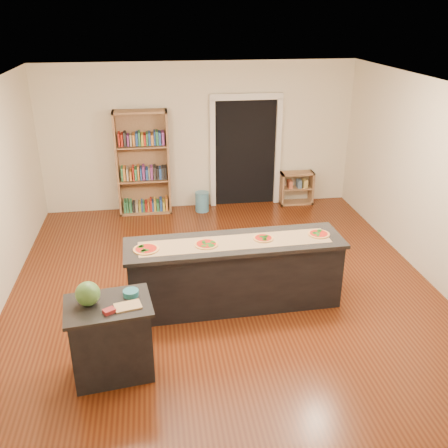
{
  "coord_description": "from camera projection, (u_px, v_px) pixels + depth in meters",
  "views": [
    {
      "loc": [
        -0.89,
        -5.91,
        3.7
      ],
      "look_at": [
        0.0,
        0.2,
        1.0
      ],
      "focal_mm": 40.0,
      "sensor_mm": 36.0,
      "label": 1
    }
  ],
  "objects": [
    {
      "name": "pizza_a",
      "position": [
        146.0,
        249.0,
        6.16
      ],
      "size": [
        0.31,
        0.31,
        0.02
      ],
      "color": "tan",
      "rests_on": "kitchen_island"
    },
    {
      "name": "room",
      "position": [
        226.0,
        202.0,
        6.4
      ],
      "size": [
        6.0,
        7.0,
        2.8
      ],
      "color": "beige",
      "rests_on": "ground"
    },
    {
      "name": "kitchen_island",
      "position": [
        235.0,
        273.0,
        6.58
      ],
      "size": [
        2.83,
        0.77,
        0.93
      ],
      "rotation": [
        0.0,
        0.0,
        0.03
      ],
      "color": "black",
      "rests_on": "ground"
    },
    {
      "name": "pizza_c",
      "position": [
        263.0,
        238.0,
        6.45
      ],
      "size": [
        0.26,
        0.26,
        0.02
      ],
      "color": "tan",
      "rests_on": "kitchen_island"
    },
    {
      "name": "cutting_board",
      "position": [
        128.0,
        306.0,
        5.1
      ],
      "size": [
        0.3,
        0.23,
        0.02
      ],
      "primitive_type": "cube",
      "rotation": [
        0.0,
        0.0,
        0.23
      ],
      "color": "tan",
      "rests_on": "side_counter"
    },
    {
      "name": "pizza_b",
      "position": [
        206.0,
        244.0,
        6.29
      ],
      "size": [
        0.31,
        0.31,
        0.02
      ],
      "color": "tan",
      "rests_on": "kitchen_island"
    },
    {
      "name": "package_teal",
      "position": [
        131.0,
        293.0,
        5.29
      ],
      "size": [
        0.17,
        0.17,
        0.06
      ],
      "primitive_type": "cylinder",
      "color": "#195966",
      "rests_on": "side_counter"
    },
    {
      "name": "watermelon",
      "position": [
        88.0,
        294.0,
        5.09
      ],
      "size": [
        0.25,
        0.25,
        0.25
      ],
      "primitive_type": "sphere",
      "color": "#144214",
      "rests_on": "side_counter"
    },
    {
      "name": "waste_bin",
      "position": [
        202.0,
        202.0,
        9.75
      ],
      "size": [
        0.27,
        0.27,
        0.39
      ],
      "primitive_type": "cylinder",
      "color": "teal",
      "rests_on": "ground"
    },
    {
      "name": "pizza_d",
      "position": [
        319.0,
        234.0,
        6.57
      ],
      "size": [
        0.27,
        0.27,
        0.02
      ],
      "color": "tan",
      "rests_on": "kitchen_island"
    },
    {
      "name": "side_counter",
      "position": [
        111.0,
        339.0,
        5.32
      ],
      "size": [
        0.89,
        0.65,
        0.88
      ],
      "rotation": [
        0.0,
        0.0,
        0.13
      ],
      "color": "black",
      "rests_on": "ground"
    },
    {
      "name": "kraft_paper",
      "position": [
        235.0,
        242.0,
        6.37
      ],
      "size": [
        2.47,
        0.53,
        0.0
      ],
      "primitive_type": "cube",
      "rotation": [
        0.0,
        0.0,
        0.03
      ],
      "color": "#8D6A49",
      "rests_on": "kitchen_island"
    },
    {
      "name": "doorway",
      "position": [
        245.0,
        146.0,
        9.74
      ],
      "size": [
        1.4,
        0.09,
        2.21
      ],
      "color": "black",
      "rests_on": "room"
    },
    {
      "name": "low_shelf",
      "position": [
        296.0,
        188.0,
        10.08
      ],
      "size": [
        0.66,
        0.28,
        0.66
      ],
      "primitive_type": "cube",
      "color": "#99704A",
      "rests_on": "ground"
    },
    {
      "name": "package_red",
      "position": [
        109.0,
        311.0,
        4.99
      ],
      "size": [
        0.14,
        0.13,
        0.04
      ],
      "primitive_type": "cube",
      "rotation": [
        0.0,
        0.0,
        0.52
      ],
      "color": "maroon",
      "rests_on": "side_counter"
    },
    {
      "name": "bookshelf",
      "position": [
        143.0,
        163.0,
        9.39
      ],
      "size": [
        0.99,
        0.35,
        1.98
      ],
      "primitive_type": "cube",
      "color": "#99704A",
      "rests_on": "ground"
    }
  ]
}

